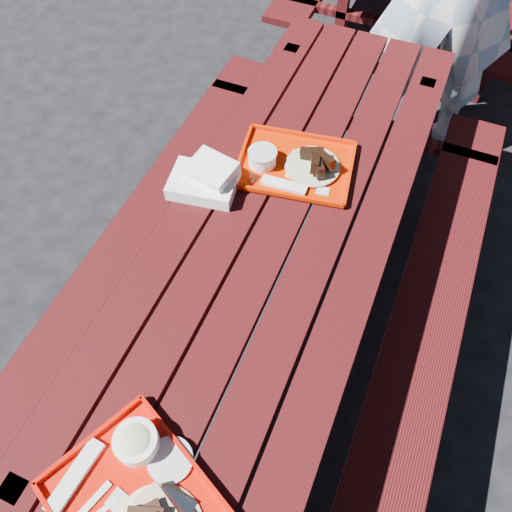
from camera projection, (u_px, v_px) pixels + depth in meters
name	position (u px, v px, depth m)	size (l,w,h in m)	color
ground	(269.00, 330.00, 2.26)	(60.00, 60.00, 0.00)	black
picnic_table_near	(272.00, 264.00, 1.79)	(1.41, 2.40, 0.75)	#470D0E
near_tray	(142.00, 498.00, 1.17)	(0.51, 0.46, 0.13)	red
far_tray	(293.00, 164.00, 1.77)	(0.45, 0.37, 0.07)	red
white_cloth	(206.00, 179.00, 1.71)	(0.25, 0.20, 0.09)	white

